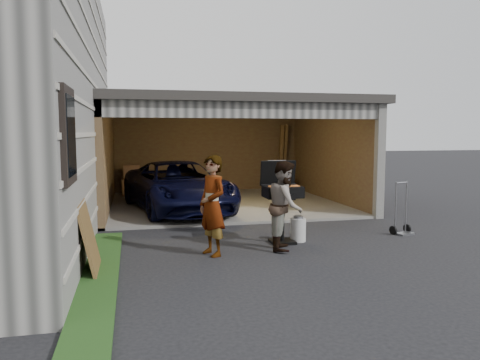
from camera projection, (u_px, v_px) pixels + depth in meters
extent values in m
plane|color=black|center=(260.00, 273.00, 6.81)|extent=(80.00, 80.00, 0.00)
cube|color=#193814|center=(93.00, 309.00, 5.33)|extent=(0.50, 8.00, 0.06)
cube|color=#605E59|center=(224.00, 203.00, 13.27)|extent=(6.50, 6.00, 0.06)
cube|color=#4D2F24|center=(208.00, 152.00, 15.97)|extent=(6.50, 0.15, 2.70)
cube|color=#4D2F24|center=(329.00, 156.00, 13.85)|extent=(0.15, 6.00, 2.70)
cube|color=#4D2F24|center=(107.00, 158.00, 12.43)|extent=(0.15, 6.00, 2.70)
cube|color=#2D2B28|center=(224.00, 105.00, 12.99)|extent=(6.80, 6.30, 0.20)
cube|color=#474744|center=(250.00, 110.00, 10.19)|extent=(6.50, 0.16, 0.36)
cube|color=beige|center=(237.00, 108.00, 11.36)|extent=(6.00, 2.40, 0.06)
cube|color=#474744|center=(380.00, 162.00, 10.98)|extent=(0.20, 0.18, 2.70)
cube|color=brown|center=(132.00, 187.00, 14.80)|extent=(0.60, 0.50, 0.50)
cube|color=brown|center=(132.00, 172.00, 14.76)|extent=(0.50, 0.45, 0.45)
cube|color=brown|center=(283.00, 182.00, 15.82)|extent=(0.55, 0.50, 0.60)
cube|color=#513A1C|center=(283.00, 156.00, 16.36)|extent=(0.24, 0.43, 2.20)
imported|color=black|center=(178.00, 188.00, 11.83)|extent=(2.83, 4.77, 1.24)
imported|color=#ABB8D7|center=(212.00, 206.00, 7.71)|extent=(0.61, 0.72, 1.67)
imported|color=#3E2718|center=(285.00, 205.00, 8.11)|extent=(0.81, 0.91, 1.55)
cube|color=black|center=(282.00, 242.00, 8.64)|extent=(0.43, 0.43, 0.05)
cylinder|color=black|center=(282.00, 218.00, 8.60)|extent=(0.07, 0.07, 0.86)
cube|color=black|center=(283.00, 192.00, 8.55)|extent=(0.68, 0.47, 0.21)
cube|color=#59595B|center=(283.00, 187.00, 8.54)|extent=(0.62, 0.41, 0.02)
cube|color=black|center=(278.00, 173.00, 8.80)|extent=(0.68, 0.12, 0.47)
cylinder|color=silver|center=(298.00, 230.00, 8.76)|extent=(0.33, 0.33, 0.43)
cube|color=#513A1C|center=(89.00, 238.00, 6.71)|extent=(0.26, 0.95, 1.05)
cube|color=slate|center=(405.00, 234.00, 9.33)|extent=(0.39, 0.30, 0.04)
cylinder|color=black|center=(393.00, 230.00, 9.34)|extent=(0.09, 0.18, 0.18)
cylinder|color=black|center=(407.00, 228.00, 9.53)|extent=(0.09, 0.18, 0.18)
cylinder|color=slate|center=(396.00, 208.00, 9.31)|extent=(0.03, 0.03, 1.04)
cylinder|color=slate|center=(406.00, 206.00, 9.46)|extent=(0.03, 0.03, 1.04)
cylinder|color=slate|center=(402.00, 183.00, 9.33)|extent=(0.29, 0.11, 0.03)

